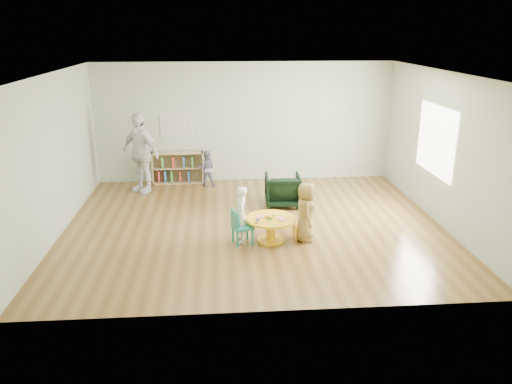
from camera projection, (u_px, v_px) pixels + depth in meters
room at (255, 126)px, 8.78m from camera, size 7.10×7.00×2.80m
activity_table at (271, 225)px, 8.59m from camera, size 0.86×0.86×0.47m
kid_chair_left at (240, 226)px, 8.47m from camera, size 0.41×0.41×0.62m
kid_chair_right at (304, 223)px, 8.72m from camera, size 0.29×0.29×0.52m
bookshelf at (177, 168)px, 11.85m from camera, size 1.20×0.30×0.75m
alphabet_poster at (176, 126)px, 11.66m from camera, size 0.74×0.01×0.54m
armchair at (283, 190)px, 10.34m from camera, size 0.73×0.75×0.66m
child_left at (241, 215)px, 8.53m from camera, size 0.24×0.36×0.99m
child_right at (305, 212)px, 8.56m from camera, size 0.35×0.52×1.04m
toddler at (207, 168)px, 11.59m from camera, size 0.44×0.36×0.84m
adult_caretaker at (140, 153)px, 11.05m from camera, size 1.10×0.98×1.79m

